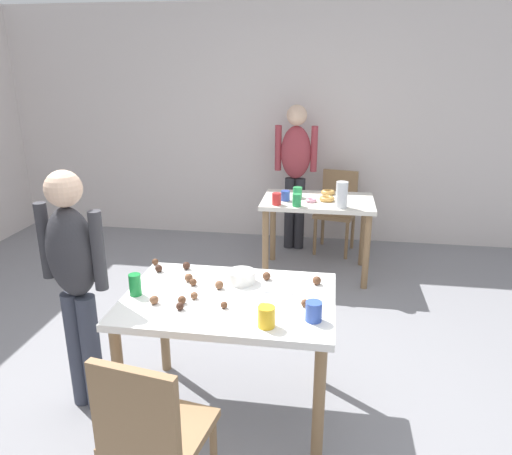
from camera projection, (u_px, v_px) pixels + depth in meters
name	position (u px, v px, depth m)	size (l,w,h in m)	color
ground_plane	(214.00, 409.00, 2.90)	(6.40, 6.40, 0.00)	gray
wall_back	(278.00, 126.00, 5.48)	(6.40, 0.10, 2.60)	silver
dining_table_near	(229.00, 313.00, 2.69)	(1.15, 0.80, 0.75)	white
dining_table_far	(317.00, 212.00, 4.61)	(1.04, 0.68, 0.75)	silver
chair_near_table	(151.00, 431.00, 2.03)	(0.46, 0.46, 0.87)	olive
chair_far_table	(337.00, 206.00, 5.27)	(0.48, 0.48, 0.87)	olive
person_girl_near	(74.00, 274.00, 2.68)	(0.45, 0.28, 1.44)	#383D4C
person_adult_far	(296.00, 165.00, 5.18)	(0.45, 0.21, 1.57)	#28282D
mixing_bowl	(241.00, 277.00, 2.82)	(0.16, 0.16, 0.07)	white
soda_can	(135.00, 285.00, 2.66)	(0.07, 0.07, 0.12)	#198438
fork_near	(279.00, 293.00, 2.70)	(0.17, 0.02, 0.01)	silver
cup_near_0	(266.00, 317.00, 2.34)	(0.08, 0.08, 0.10)	yellow
cup_near_1	(314.00, 311.00, 2.39)	(0.08, 0.08, 0.10)	#3351B2
cake_ball_0	(182.00, 300.00, 2.57)	(0.04, 0.04, 0.04)	brown
cake_ball_1	(154.00, 300.00, 2.57)	(0.05, 0.05, 0.05)	brown
cake_ball_2	(194.00, 296.00, 2.62)	(0.04, 0.04, 0.04)	brown
cake_ball_3	(219.00, 285.00, 2.74)	(0.05, 0.05, 0.05)	brown
cake_ball_4	(155.00, 262.00, 3.07)	(0.04, 0.04, 0.04)	brown
cake_ball_5	(267.00, 276.00, 2.86)	(0.05, 0.05, 0.05)	brown
cake_ball_6	(180.00, 306.00, 2.51)	(0.04, 0.04, 0.04)	#3D2319
cake_ball_7	(159.00, 268.00, 2.97)	(0.04, 0.04, 0.04)	#3D2319
cake_ball_8	(317.00, 280.00, 2.80)	(0.05, 0.05, 0.05)	brown
cake_ball_9	(186.00, 266.00, 3.00)	(0.05, 0.05, 0.05)	#3D2319
cake_ball_10	(193.00, 282.00, 2.78)	(0.04, 0.04, 0.04)	brown
cake_ball_11	(263.00, 307.00, 2.49)	(0.05, 0.05, 0.05)	brown
cake_ball_12	(189.00, 277.00, 2.84)	(0.05, 0.05, 0.05)	brown
cake_ball_13	(224.00, 305.00, 2.52)	(0.04, 0.04, 0.04)	brown
cake_ball_14	(305.00, 303.00, 2.54)	(0.04, 0.04, 0.04)	brown
pitcher_far	(342.00, 195.00, 4.28)	(0.11, 0.11, 0.23)	white
cup_far_0	(277.00, 199.00, 4.38)	(0.08, 0.08, 0.11)	red
cup_far_1	(297.00, 200.00, 4.33)	(0.08, 0.08, 0.11)	green
cup_far_2	(285.00, 196.00, 4.52)	(0.08, 0.08, 0.09)	#3351B2
cup_far_3	(298.00, 192.00, 4.62)	(0.09, 0.09, 0.10)	green
donut_far_0	(311.00, 200.00, 4.48)	(0.10, 0.10, 0.03)	pink
donut_far_1	(328.00, 192.00, 4.75)	(0.13, 0.13, 0.04)	gold
donut_far_2	(327.00, 199.00, 4.51)	(0.14, 0.14, 0.04)	gold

